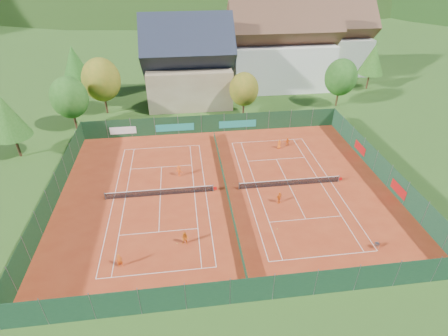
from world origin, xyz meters
TOP-DOWN VIEW (x-y plane):
  - ground at (0.00, 0.00)m, footprint 600.00×600.00m
  - clay_pad at (0.00, 0.00)m, footprint 40.00×32.00m
  - court_markings_left at (-8.00, 0.00)m, footprint 11.03×23.83m
  - court_markings_right at (8.00, 0.00)m, footprint 11.03×23.83m
  - tennis_net_left at (-7.85, 0.00)m, footprint 13.30×0.10m
  - tennis_net_right at (8.15, 0.00)m, footprint 13.30×0.10m
  - court_divider at (0.00, 0.00)m, footprint 0.03×28.80m
  - fence_north at (-0.46, 15.99)m, footprint 40.00×0.10m
  - fence_south at (0.00, -16.00)m, footprint 40.00×0.04m
  - fence_west at (-20.00, 0.00)m, footprint 0.04×32.00m
  - fence_east at (20.00, 0.05)m, footprint 0.09×32.00m
  - chalet at (-3.00, 30.00)m, footprint 16.20×12.00m
  - hotel_block_a at (16.00, 36.00)m, footprint 21.60×11.00m
  - hotel_block_b at (30.00, 44.00)m, footprint 17.28×10.00m
  - tree_west_front at (-22.00, 20.00)m, footprint 5.72×5.72m
  - tree_west_mid at (-18.00, 26.00)m, footprint 6.44×6.44m
  - tree_west_back at (-24.00, 34.00)m, footprint 5.60×5.60m
  - tree_center at (6.00, 22.00)m, footprint 5.01×5.01m
  - tree_east_front at (24.00, 24.00)m, footprint 5.72×5.72m
  - tree_east_mid at (34.00, 32.00)m, footprint 5.04×5.04m
  - tree_west_side at (-28.00, 12.00)m, footprint 5.04×5.04m
  - tree_east_back at (26.00, 40.00)m, footprint 7.15×7.15m
  - mountain_backdrop at (28.54, 233.48)m, footprint 820.00×530.00m
  - ball_hopper at (13.50, -11.51)m, footprint 0.34×0.34m
  - loose_ball_0 at (-6.12, -8.38)m, footprint 0.07×0.07m
  - loose_ball_1 at (4.47, -7.57)m, footprint 0.07×0.07m
  - loose_ball_2 at (1.17, 1.33)m, footprint 0.07×0.07m
  - loose_ball_3 at (-2.75, 7.27)m, footprint 0.07×0.07m
  - loose_ball_4 at (8.43, -1.10)m, footprint 0.07×0.07m
  - player_left_near at (-11.39, -10.66)m, footprint 0.63×0.48m
  - player_left_mid at (-5.28, -8.53)m, footprint 0.92×0.82m
  - player_left_far at (-5.62, 3.97)m, footprint 1.13×0.91m
  - player_right_near at (5.79, -3.19)m, footprint 0.94×0.72m
  - player_right_far_a at (9.17, 9.48)m, footprint 0.78×0.69m
  - player_right_far_b at (10.66, 10.27)m, footprint 1.14×0.43m

SIDE VIEW (x-z plane):
  - mountain_backdrop at x=28.54m, z-range -160.64..81.36m
  - ground at x=0.00m, z-range -0.02..-0.02m
  - clay_pad at x=0.00m, z-range 0.00..0.01m
  - court_markings_left at x=-8.00m, z-range 0.01..0.01m
  - court_markings_right at x=8.00m, z-range 0.01..0.01m
  - loose_ball_0 at x=-6.12m, z-range 0.00..0.07m
  - loose_ball_1 at x=4.47m, z-range 0.00..0.07m
  - loose_ball_2 at x=1.17m, z-range 0.00..0.07m
  - loose_ball_3 at x=-2.75m, z-range 0.00..0.07m
  - loose_ball_4 at x=8.43m, z-range 0.00..0.07m
  - court_divider at x=0.00m, z-range 0.00..1.00m
  - tennis_net_left at x=-7.85m, z-range 0.00..1.02m
  - tennis_net_right at x=8.15m, z-range 0.00..1.02m
  - ball_hopper at x=13.50m, z-range 0.16..0.96m
  - player_right_far_b at x=10.66m, z-range 0.00..1.20m
  - player_right_far_a at x=9.17m, z-range 0.00..1.35m
  - player_right_near at x=5.79m, z-range 0.00..1.49m
  - player_left_far at x=-5.62m, z-range 0.00..1.53m
  - player_left_near at x=-11.39m, z-range 0.00..1.53m
  - player_left_mid at x=-5.28m, z-range 0.00..1.55m
  - fence_north at x=-0.46m, z-range -0.03..2.97m
  - fence_east at x=20.00m, z-range -0.02..2.98m
  - fence_south at x=0.00m, z-range 0.00..3.00m
  - fence_west at x=-20.00m, z-range 0.00..3.00m
  - tree_center at x=6.00m, z-range 0.92..8.52m
  - tree_west_front at x=-22.00m, z-range 1.05..9.74m
  - tree_east_front at x=24.00m, z-range 1.05..9.74m
  - tree_east_mid at x=34.00m, z-range 1.56..10.56m
  - tree_west_side at x=-28.00m, z-range 1.56..10.56m
  - tree_west_mid at x=-18.00m, z-range 1.18..10.96m
  - hotel_block_b at x=30.00m, z-range -1.13..14.37m
  - chalet at x=-3.00m, z-range -1.38..14.62m
  - tree_west_back at x=-24.00m, z-range 1.74..11.74m
  - tree_east_back at x=26.00m, z-range 1.31..12.18m
  - hotel_block_a at x=16.00m, z-range -1.24..16.01m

